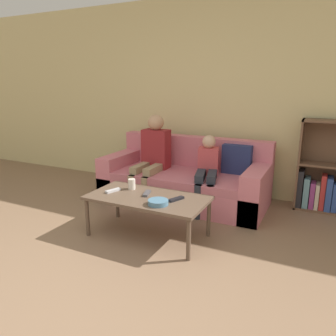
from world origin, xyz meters
name	(u,v)px	position (x,y,z in m)	size (l,w,h in m)	color
ground_plane	(63,315)	(0.00, 0.00, 0.00)	(22.00, 22.00, 0.00)	#84664C
wall_back	(213,98)	(0.00, 2.97, 1.30)	(12.00, 0.06, 2.60)	beige
couch	(186,181)	(-0.13, 2.38, 0.27)	(2.07, 0.92, 0.80)	#D1707F
bookshelf	(331,179)	(1.55, 2.81, 0.39)	(0.78, 0.28, 1.09)	brown
coffee_table	(148,200)	(-0.07, 1.27, 0.38)	(1.17, 0.60, 0.42)	brown
person_adult	(153,152)	(-0.56, 2.29, 0.63)	(0.35, 0.63, 1.10)	#9E8966
person_child	(207,169)	(0.20, 2.24, 0.50)	(0.38, 0.67, 0.88)	#282D38
cup_near	(132,184)	(-0.33, 1.40, 0.47)	(0.08, 0.08, 0.11)	silver
tv_remote_0	(176,199)	(0.23, 1.30, 0.43)	(0.11, 0.18, 0.02)	black
tv_remote_1	(113,190)	(-0.46, 1.25, 0.43)	(0.10, 0.18, 0.02)	#B7B7BC
tv_remote_2	(147,193)	(-0.10, 1.32, 0.43)	(0.09, 0.18, 0.02)	#47474C
snack_bowl	(158,202)	(0.13, 1.12, 0.44)	(0.19, 0.19, 0.05)	teal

